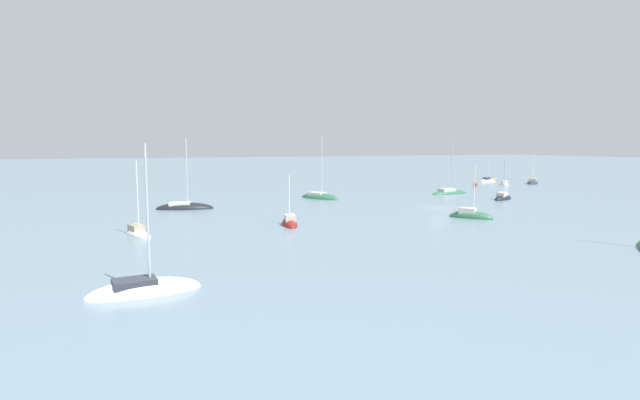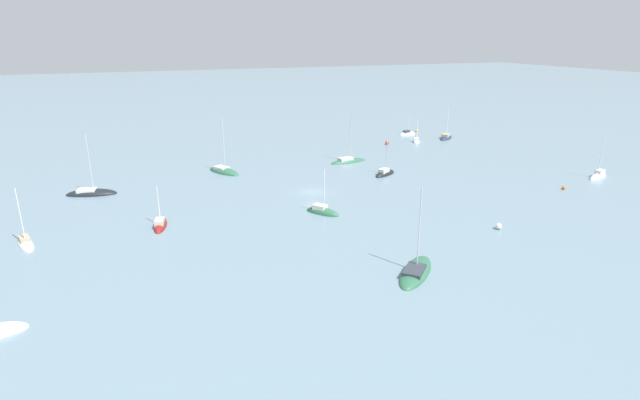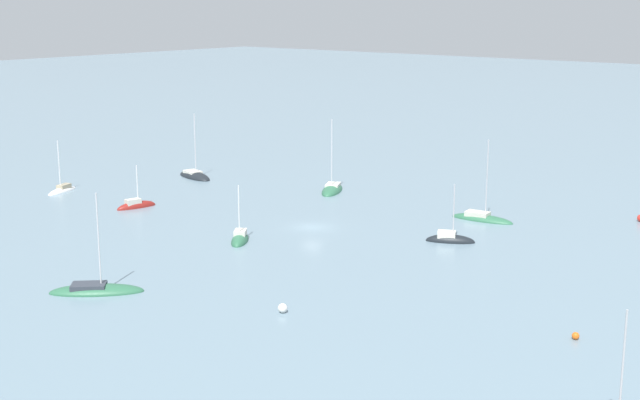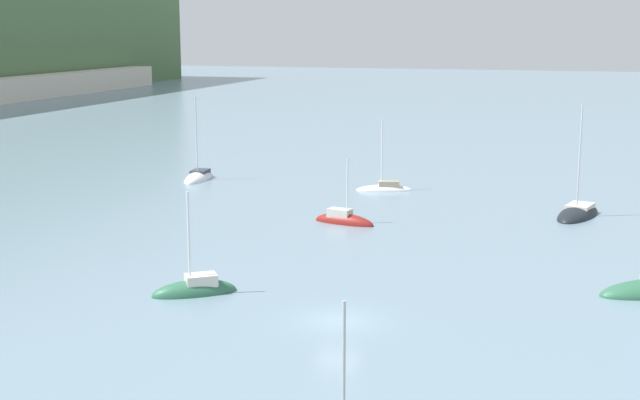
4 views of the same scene
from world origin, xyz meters
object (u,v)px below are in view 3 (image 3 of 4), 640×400
at_px(sailboat_2, 332,191).
at_px(mooring_buoy_2, 576,336).
at_px(sailboat_12, 240,240).
at_px(sailboat_9, 482,219).
at_px(sailboat_3, 450,241).
at_px(mooring_buoy_3, 283,308).
at_px(sailboat_10, 195,177).
at_px(sailboat_0, 62,191).
at_px(sailboat_1, 96,292).
at_px(sailboat_11, 136,207).

relative_size(sailboat_2, mooring_buoy_2, 18.56).
bearing_deg(sailboat_12, mooring_buoy_2, 48.28).
xyz_separation_m(sailboat_9, mooring_buoy_2, (-25.53, 30.54, 0.20)).
bearing_deg(sailboat_2, sailboat_3, 37.23).
bearing_deg(mooring_buoy_3, mooring_buoy_2, -155.53).
distance_m(sailboat_3, sailboat_10, 50.53).
xyz_separation_m(sailboat_10, mooring_buoy_2, (-73.28, 26.70, 0.24)).
height_order(sailboat_0, sailboat_10, sailboat_10).
relative_size(sailboat_3, sailboat_12, 1.01).
bearing_deg(sailboat_1, sailboat_0, 104.92).
bearing_deg(mooring_buoy_3, sailboat_9, -85.70).
height_order(sailboat_3, sailboat_9, sailboat_9).
distance_m(sailboat_1, mooring_buoy_2, 43.24).
relative_size(sailboat_3, mooring_buoy_3, 8.90).
height_order(sailboat_1, sailboat_11, sailboat_1).
xyz_separation_m(sailboat_2, sailboat_9, (-25.02, 1.60, 0.03)).
bearing_deg(sailboat_10, sailboat_0, -95.76).
distance_m(sailboat_3, mooring_buoy_2, 30.23).
xyz_separation_m(sailboat_3, sailboat_12, (18.59, 14.85, -0.01)).
xyz_separation_m(sailboat_0, sailboat_11, (-16.02, -0.20, -0.02)).
bearing_deg(mooring_buoy_2, sailboat_1, 23.27).
bearing_deg(sailboat_11, sailboat_10, 37.89).
distance_m(sailboat_9, sailboat_10, 47.90).
distance_m(sailboat_1, mooring_buoy_3, 18.57).
height_order(sailboat_9, sailboat_12, sailboat_9).
bearing_deg(sailboat_11, sailboat_12, -86.32).
bearing_deg(sailboat_3, sailboat_10, 143.56).
bearing_deg(sailboat_3, sailboat_11, 167.71).
bearing_deg(sailboat_0, sailboat_12, 68.91).
relative_size(sailboat_2, sailboat_10, 1.05).
relative_size(sailboat_1, sailboat_10, 0.95).
height_order(sailboat_3, mooring_buoy_3, sailboat_3).
height_order(sailboat_0, sailboat_2, sailboat_2).
xyz_separation_m(sailboat_1, sailboat_10, (33.56, -43.78, -0.00)).
height_order(sailboat_1, sailboat_3, sailboat_1).
relative_size(sailboat_3, sailboat_9, 0.69).
distance_m(sailboat_12, mooring_buoy_3, 24.32).
xyz_separation_m(sailboat_1, sailboat_3, (-16.42, -36.33, 0.04)).
bearing_deg(sailboat_3, mooring_buoy_3, -116.34).
xyz_separation_m(sailboat_9, mooring_buoy_3, (-3.06, 40.76, 0.32)).
bearing_deg(sailboat_1, sailboat_12, 52.03).
xyz_separation_m(sailboat_3, sailboat_9, (2.23, -11.29, -0.01)).
relative_size(sailboat_0, sailboat_1, 0.78).
bearing_deg(sailboat_11, sailboat_2, -17.00).
xyz_separation_m(sailboat_1, mooring_buoy_2, (-39.72, -17.08, 0.24)).
xyz_separation_m(sailboat_9, sailboat_11, (38.68, 22.76, -0.00)).
distance_m(sailboat_0, sailboat_2, 38.53).
relative_size(sailboat_9, sailboat_12, 1.45).
distance_m(sailboat_10, mooring_buoy_2, 77.99).
height_order(sailboat_12, mooring_buoy_3, sailboat_12).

